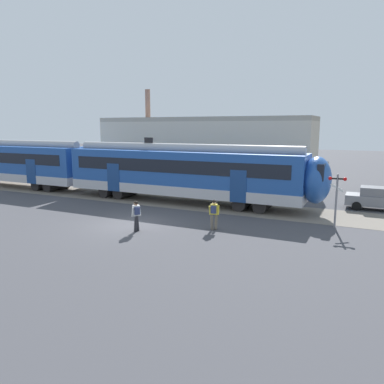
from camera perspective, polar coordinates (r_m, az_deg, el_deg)
name	(u,v)px	position (r m, az deg, el deg)	size (l,w,h in m)	color
ground_plane	(128,225)	(21.66, -9.69, -5.00)	(160.00, 160.00, 0.00)	#424247
track_bed	(69,191)	(34.21, -18.30, 0.12)	(80.00, 4.40, 0.01)	slate
commuter_train	(90,167)	(32.24, -15.34, 3.74)	(38.05, 3.07, 4.73)	silver
pedestrian_white	(136,213)	(20.09, -8.48, -3.24)	(0.53, 0.67, 1.67)	#28282D
pedestrian_yellow	(214,212)	(20.21, 3.38, -3.07)	(0.54, 0.69, 1.67)	#6B6051
parked_car_grey	(377,199)	(27.97, 26.40, -0.89)	(4.00, 1.76, 1.54)	gray
crossing_signal	(337,192)	(21.87, 21.19, -0.01)	(0.96, 0.21, 3.00)	gray
background_building	(203,151)	(35.85, 1.70, 6.20)	(20.37, 5.00, 9.20)	beige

